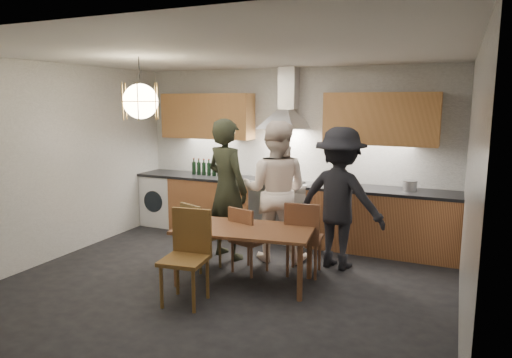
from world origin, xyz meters
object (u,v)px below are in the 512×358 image
at_px(person_mid, 275,191).
at_px(wine_bottles, 206,167).
at_px(chair_back_left, 197,232).
at_px(person_left, 227,189).
at_px(mixing_bowl, 348,185).
at_px(person_right, 340,198).
at_px(stock_pot, 410,186).
at_px(chair_front, 188,249).
at_px(dining_table, 244,234).

xyz_separation_m(person_mid, wine_bottles, (-1.57, 0.91, 0.11)).
distance_m(chair_back_left, person_mid, 1.16).
distance_m(chair_back_left, person_left, 0.74).
relative_size(person_left, mixing_bowl, 6.77).
distance_m(person_right, stock_pot, 1.14).
relative_size(mixing_bowl, stock_pot, 1.48).
distance_m(chair_front, mixing_bowl, 2.70).
distance_m(person_mid, wine_bottles, 1.82).
relative_size(chair_front, person_mid, 0.53).
bearing_deg(person_right, person_left, 19.30).
bearing_deg(stock_pot, chair_back_left, -144.52).
bearing_deg(person_right, stock_pot, -121.60).
bearing_deg(dining_table, chair_front, -125.33).
height_order(person_left, person_mid, person_left).
xyz_separation_m(dining_table, person_left, (-0.59, 0.72, 0.35)).
bearing_deg(dining_table, mixing_bowl, 56.84).
bearing_deg(wine_bottles, dining_table, -49.63).
bearing_deg(person_mid, chair_back_left, 36.49).
height_order(dining_table, person_mid, person_mid).
bearing_deg(wine_bottles, chair_front, -64.10).
bearing_deg(chair_front, person_right, 46.33).
xyz_separation_m(chair_back_left, person_mid, (0.74, 0.77, 0.44)).
relative_size(dining_table, stock_pot, 8.87).
height_order(person_right, stock_pot, person_right).
bearing_deg(chair_back_left, mixing_bowl, -112.02).
distance_m(dining_table, person_right, 1.34).
relative_size(dining_table, chair_back_left, 1.95).
distance_m(dining_table, person_mid, 0.97).
relative_size(dining_table, person_right, 0.93).
height_order(chair_front, person_mid, person_mid).
bearing_deg(dining_table, person_mid, 80.13).
relative_size(dining_table, chair_front, 1.70).
xyz_separation_m(chair_back_left, wine_bottles, (-0.82, 1.67, 0.54)).
relative_size(chair_back_left, chair_front, 0.87).
bearing_deg(wine_bottles, person_mid, -30.01).
relative_size(person_right, stock_pot, 9.53).
height_order(dining_table, chair_back_left, chair_back_left).
height_order(chair_back_left, person_left, person_left).
height_order(chair_back_left, mixing_bowl, mixing_bowl).
height_order(mixing_bowl, stock_pot, stock_pot).
distance_m(dining_table, wine_bottles, 2.43).
relative_size(chair_back_left, stock_pot, 4.54).
bearing_deg(person_right, person_mid, 13.58).
bearing_deg(chair_front, chair_back_left, 108.11).
distance_m(chair_back_left, chair_front, 0.90).
distance_m(person_left, mixing_bowl, 1.74).
distance_m(dining_table, chair_back_left, 0.74).
bearing_deg(person_right, mixing_bowl, -75.13).
bearing_deg(chair_back_left, person_mid, -112.56).
height_order(dining_table, chair_front, chair_front).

